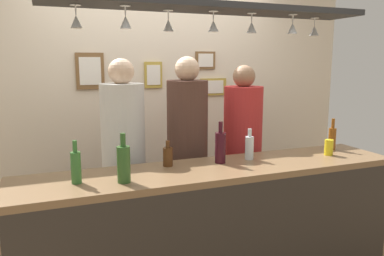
{
  "coord_description": "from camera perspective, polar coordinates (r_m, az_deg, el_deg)",
  "views": [
    {
      "loc": [
        -1.06,
        -2.62,
        1.67
      ],
      "look_at": [
        0.0,
        0.1,
        1.16
      ],
      "focal_mm": 35.2,
      "sensor_mm": 36.0,
      "label": 1
    }
  ],
  "objects": [
    {
      "name": "hanging_wineglass_center_right",
      "position": [
        2.69,
        9.01,
        14.92
      ],
      "size": [
        0.07,
        0.07,
        0.13
      ],
      "color": "silver",
      "rests_on": "overhead_glass_rack"
    },
    {
      "name": "picture_frame_upper_small",
      "position": [
        4.01,
        2.04,
        10.22
      ],
      "size": [
        0.22,
        0.02,
        0.18
      ],
      "color": "brown",
      "rests_on": "back_wall"
    },
    {
      "name": "bottle_beer_brown_stubby",
      "position": [
        2.61,
        -3.68,
        -4.27
      ],
      "size": [
        0.07,
        0.07,
        0.18
      ],
      "color": "#512D14",
      "rests_on": "bar_counter"
    },
    {
      "name": "picture_frame_crest",
      "position": [
        3.82,
        -5.88,
        8.01
      ],
      "size": [
        0.18,
        0.02,
        0.26
      ],
      "color": "#B29338",
      "rests_on": "back_wall"
    },
    {
      "name": "bar_counter",
      "position": [
        2.58,
        4.98,
        -13.31
      ],
      "size": [
        2.7,
        0.55,
        0.96
      ],
      "color": "brown",
      "rests_on": "ground_plane"
    },
    {
      "name": "person_left_white_patterned_shirt",
      "position": [
        3.0,
        -10.34,
        -2.62
      ],
      "size": [
        0.34,
        0.34,
        1.7
      ],
      "color": "#2D334C",
      "rests_on": "ground_plane"
    },
    {
      "name": "hanging_wineglass_left",
      "position": [
        2.34,
        -10.03,
        15.64
      ],
      "size": [
        0.07,
        0.07,
        0.13
      ],
      "color": "silver",
      "rests_on": "overhead_glass_rack"
    },
    {
      "name": "bottle_soda_clear",
      "position": [
        2.82,
        8.68,
        -2.88
      ],
      "size": [
        0.06,
        0.06,
        0.23
      ],
      "color": "silver",
      "rests_on": "bar_counter"
    },
    {
      "name": "picture_frame_lower_pair",
      "position": [
        4.05,
        3.22,
        6.25
      ],
      "size": [
        0.3,
        0.02,
        0.18
      ],
      "color": "#B29338",
      "rests_on": "back_wall"
    },
    {
      "name": "hanging_wineglass_far_left",
      "position": [
        2.38,
        -17.14,
        15.27
      ],
      "size": [
        0.07,
        0.07,
        0.13
      ],
      "color": "silver",
      "rests_on": "overhead_glass_rack"
    },
    {
      "name": "hanging_wineglass_center",
      "position": [
        2.55,
        3.26,
        15.29
      ],
      "size": [
        0.07,
        0.07,
        0.13
      ],
      "color": "silver",
      "rests_on": "overhead_glass_rack"
    },
    {
      "name": "hanging_wineglass_center_left",
      "position": [
        2.51,
        -3.61,
        15.37
      ],
      "size": [
        0.07,
        0.07,
        0.13
      ],
      "color": "silver",
      "rests_on": "overhead_glass_rack"
    },
    {
      "name": "person_right_red_shirt",
      "position": [
        3.37,
        7.66,
        -1.78
      ],
      "size": [
        0.34,
        0.34,
        1.65
      ],
      "color": "#2D334C",
      "rests_on": "ground_plane"
    },
    {
      "name": "hanging_wineglass_right",
      "position": [
        2.81,
        14.97,
        14.48
      ],
      "size": [
        0.07,
        0.07,
        0.13
      ],
      "color": "silver",
      "rests_on": "overhead_glass_rack"
    },
    {
      "name": "overhead_glass_rack",
      "position": [
        2.58,
        3.39,
        17.73
      ],
      "size": [
        2.2,
        0.36,
        0.04
      ],
      "primitive_type": "cube",
      "color": "black"
    },
    {
      "name": "back_wall",
      "position": [
        3.89,
        -5.38,
        4.43
      ],
      "size": [
        4.4,
        0.06,
        2.6
      ],
      "primitive_type": "cube",
      "color": "beige",
      "rests_on": "ground_plane"
    },
    {
      "name": "person_middle_brown_shirt",
      "position": [
        3.14,
        -0.71,
        -1.69
      ],
      "size": [
        0.34,
        0.34,
        1.72
      ],
      "color": "#2D334C",
      "rests_on": "ground_plane"
    },
    {
      "name": "hanging_wineglass_far_right",
      "position": [
        3.07,
        18.03,
        13.92
      ],
      "size": [
        0.07,
        0.07,
        0.13
      ],
      "color": "silver",
      "rests_on": "overhead_glass_rack"
    },
    {
      "name": "bottle_champagne_green",
      "position": [
        2.29,
        -10.32,
        -5.26
      ],
      "size": [
        0.08,
        0.08,
        0.3
      ],
      "color": "#2D5623",
      "rests_on": "bar_counter"
    },
    {
      "name": "bottle_wine_dark_red",
      "position": [
        2.69,
        4.32,
        -2.85
      ],
      "size": [
        0.08,
        0.08,
        0.3
      ],
      "color": "#380F19",
      "rests_on": "bar_counter"
    },
    {
      "name": "picture_frame_caricature",
      "position": [
        3.7,
        -15.19,
        8.33
      ],
      "size": [
        0.26,
        0.02,
        0.34
      ],
      "color": "brown",
      "rests_on": "back_wall"
    },
    {
      "name": "bottle_beer_green_import",
      "position": [
        2.34,
        -17.18,
        -5.58
      ],
      "size": [
        0.06,
        0.06,
        0.26
      ],
      "color": "#336B2D",
      "rests_on": "bar_counter"
    },
    {
      "name": "bottle_beer_amber_tall",
      "position": [
        3.29,
        20.47,
        -1.4
      ],
      "size": [
        0.06,
        0.06,
        0.26
      ],
      "color": "brown",
      "rests_on": "bar_counter"
    },
    {
      "name": "drink_can",
      "position": [
        3.1,
        20.01,
        -2.77
      ],
      "size": [
        0.07,
        0.07,
        0.12
      ],
      "primitive_type": "cylinder",
      "color": "yellow",
      "rests_on": "bar_counter"
    }
  ]
}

